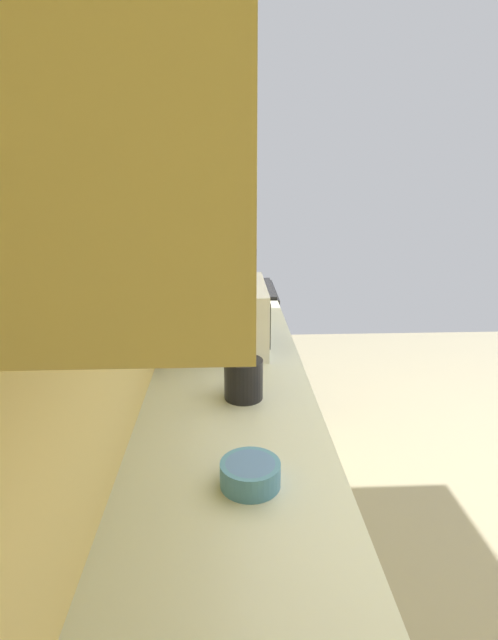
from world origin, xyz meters
name	(u,v)px	position (x,y,z in m)	size (l,w,h in m)	color
wall_back	(124,255)	(0.00, 1.63, 1.38)	(4.02, 0.12, 2.77)	#E9C974
counter_run	(230,552)	(-0.38, 1.27, 0.45)	(3.13, 0.62, 0.89)	#D3C472
upper_cabinets	(170,101)	(-0.38, 1.41, 1.83)	(1.86, 0.32, 0.65)	#D3C176
oven_range	(230,350)	(1.47, 1.26, 0.46)	(0.58, 0.63, 1.07)	black
microwave	(223,314)	(0.43, 1.29, 1.04)	(0.52, 0.40, 0.28)	white
bowl	(250,473)	(-0.64, 1.22, 0.93)	(0.15, 0.15, 0.06)	#4C8CBF
kettle	(244,379)	(-0.13, 1.22, 0.97)	(0.19, 0.14, 0.17)	black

